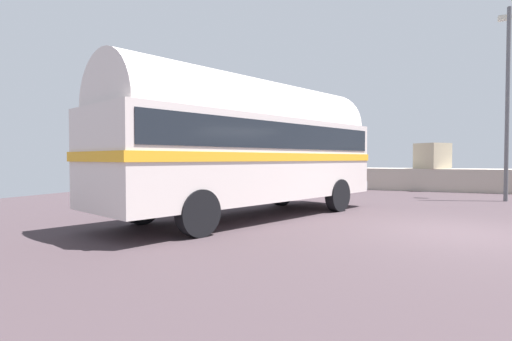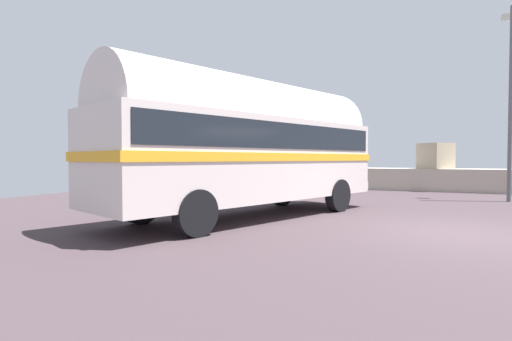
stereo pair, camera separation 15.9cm
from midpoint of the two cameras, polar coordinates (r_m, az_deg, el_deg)
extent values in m
cube|color=#3D3035|center=(9.33, 27.22, -8.17)|extent=(32.00, 26.00, 0.02)
cube|color=#B5A799|center=(21.01, 24.89, -1.24)|extent=(31.36, 1.80, 1.10)
sphere|color=#A8999B|center=(24.07, -6.19, 1.74)|extent=(0.97, 0.97, 0.97)
sphere|color=#C0A090|center=(22.04, 2.72, 1.83)|extent=(1.04, 1.04, 1.04)
sphere|color=#BDA6A4|center=(20.86, 13.41, 1.38)|extent=(0.74, 0.74, 0.74)
cube|color=tan|center=(20.85, 24.30, 1.96)|extent=(1.76, 1.76, 1.24)
cylinder|color=black|center=(13.06, 3.32, -3.02)|extent=(0.60, 1.00, 0.96)
cylinder|color=black|center=(11.76, 11.57, -3.58)|extent=(0.60, 1.00, 0.96)
cylinder|color=black|center=(9.71, -17.03, -4.75)|extent=(0.60, 1.00, 0.96)
cylinder|color=black|center=(7.87, -9.08, -6.20)|extent=(0.60, 1.00, 0.96)
cube|color=beige|center=(10.35, -1.33, 1.68)|extent=(5.20, 8.71, 2.10)
cylinder|color=beige|center=(10.40, -1.33, 7.47)|extent=(4.89, 8.32, 2.20)
cube|color=gold|center=(10.35, -1.33, 1.97)|extent=(5.27, 8.80, 0.20)
cube|color=black|center=(10.37, -1.33, 4.88)|extent=(5.11, 8.41, 0.64)
cube|color=silver|center=(13.74, 11.35, -1.97)|extent=(2.19, 0.95, 0.28)
cylinder|color=#5B5B60|center=(16.98, 32.80, 8.10)|extent=(0.14, 0.14, 7.09)
cube|color=beige|center=(18.57, 32.53, 18.41)|extent=(0.44, 0.24, 0.18)
camera|label=1|loc=(0.08, -90.39, -0.01)|focal=27.19mm
camera|label=2|loc=(0.08, 89.61, 0.01)|focal=27.19mm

